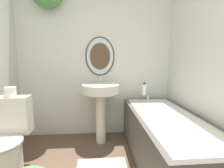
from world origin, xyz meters
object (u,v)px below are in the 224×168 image
shampoo_bottle (144,89)px  toilet (5,148)px  bathtub (166,139)px  toilet_paper_roll (10,92)px  pedestal_sink (101,99)px

shampoo_bottle → toilet: bearing=-154.2°
bathtub → toilet_paper_roll: (-1.64, 0.11, 0.53)m
bathtub → toilet_paper_roll: toilet_paper_roll is taller
toilet → shampoo_bottle: bearing=25.8°
pedestal_sink → toilet_paper_roll: bearing=-154.3°
pedestal_sink → bathtub: size_ratio=0.58×
toilet → shampoo_bottle: size_ratio=4.22×
bathtub → toilet_paper_roll: 1.73m
toilet_paper_roll → toilet: bearing=-90.0°
toilet → toilet_paper_roll: size_ratio=7.10×
toilet → pedestal_sink: pedestal_sink is taller
pedestal_sink → shampoo_bottle: size_ratio=5.02×
bathtub → pedestal_sink: bearing=141.6°
bathtub → shampoo_bottle: 0.82m
shampoo_bottle → toilet_paper_roll: toilet_paper_roll is taller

